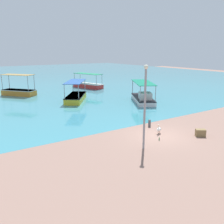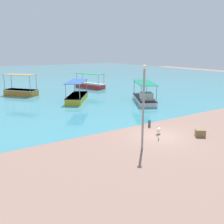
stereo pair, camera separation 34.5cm
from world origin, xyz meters
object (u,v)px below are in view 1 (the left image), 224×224
at_px(lamp_post, 145,103).
at_px(mooring_bollard, 149,123).
at_px(glass_bottle, 159,139).
at_px(fishing_boat_far_right, 76,97).
at_px(pelican, 159,129).
at_px(cargo_crate, 200,133).
at_px(fishing_boat_near_left, 88,85).
at_px(fishing_boat_near_right, 143,97).
at_px(fishing_boat_outer, 19,91).

xyz_separation_m(lamp_post, mooring_bollard, (3.58, 3.40, -2.75)).
distance_m(lamp_post, glass_bottle, 3.62).
bearing_deg(fishing_boat_far_right, pelican, -90.85).
distance_m(fishing_boat_far_right, mooring_bollard, 13.59).
bearing_deg(pelican, glass_bottle, -132.65).
bearing_deg(cargo_crate, fishing_boat_far_right, 96.45).
xyz_separation_m(pelican, cargo_crate, (2.21, -2.18, -0.10)).
bearing_deg(pelican, fishing_boat_near_left, 74.26).
bearing_deg(fishing_boat_far_right, glass_bottle, -94.32).
bearing_deg(mooring_bollard, cargo_crate, -67.81).
bearing_deg(fishing_boat_near_right, lamp_post, -130.41).
bearing_deg(fishing_boat_outer, fishing_boat_far_right, -58.06).
xyz_separation_m(fishing_boat_outer, mooring_bollard, (5.44, -21.70, -0.23)).
xyz_separation_m(pelican, glass_bottle, (-1.02, -1.10, -0.27)).
distance_m(fishing_boat_outer, lamp_post, 25.29).
height_order(fishing_boat_outer, cargo_crate, fishing_boat_outer).
height_order(pelican, mooring_bollard, pelican).
distance_m(fishing_boat_outer, fishing_boat_near_right, 17.87).
xyz_separation_m(fishing_boat_near_right, glass_bottle, (-7.98, -11.14, -0.46)).
height_order(fishing_boat_near_left, lamp_post, lamp_post).
relative_size(fishing_boat_far_right, lamp_post, 1.07).
height_order(fishing_boat_outer, pelican, fishing_boat_outer).
xyz_separation_m(fishing_boat_outer, fishing_boat_near_right, (11.80, -13.42, -0.02)).
distance_m(lamp_post, cargo_crate, 5.93).
bearing_deg(fishing_boat_near_left, glass_bottle, -107.20).
distance_m(fishing_boat_near_left, fishing_boat_near_right, 14.39).
bearing_deg(fishing_boat_near_left, cargo_crate, -99.97).
bearing_deg(glass_bottle, mooring_bollard, 60.47).
bearing_deg(mooring_bollard, fishing_boat_outer, 104.07).
bearing_deg(glass_bottle, fishing_boat_near_left, 72.80).
xyz_separation_m(fishing_boat_outer, glass_bottle, (3.82, -24.56, -0.48)).
relative_size(cargo_crate, glass_bottle, 2.64).
height_order(fishing_boat_far_right, cargo_crate, fishing_boat_far_right).
distance_m(fishing_boat_near_right, mooring_bollard, 10.44).
bearing_deg(lamp_post, mooring_bollard, 43.55).
bearing_deg(pelican, lamp_post, -151.07).
bearing_deg(cargo_crate, mooring_bollard, 112.19).
relative_size(fishing_boat_near_right, lamp_post, 1.21).
xyz_separation_m(fishing_boat_near_left, cargo_crate, (-4.68, -26.60, -0.26)).
distance_m(fishing_boat_near_right, fishing_boat_far_right, 8.58).
height_order(fishing_boat_near_left, glass_bottle, fishing_boat_near_left).
bearing_deg(fishing_boat_near_right, fishing_boat_far_right, 141.80).
bearing_deg(mooring_bollard, fishing_boat_far_right, 91.59).
bearing_deg(mooring_bollard, fishing_boat_near_left, 74.51).
distance_m(fishing_boat_near_right, pelican, 12.22).
distance_m(fishing_boat_far_right, glass_bottle, 16.49).
height_order(fishing_boat_near_right, lamp_post, lamp_post).
relative_size(fishing_boat_far_right, glass_bottle, 21.70).
relative_size(fishing_boat_near_left, mooring_bollard, 8.99).
xyz_separation_m(fishing_boat_near_left, lamp_post, (-9.86, -26.06, 2.57)).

